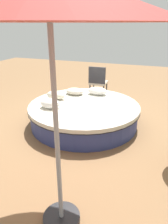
% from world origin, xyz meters
% --- Properties ---
extents(ground_plane, '(16.00, 16.00, 0.00)m').
position_xyz_m(ground_plane, '(0.00, 0.00, 0.00)').
color(ground_plane, olive).
extents(round_bed, '(2.52, 2.52, 0.48)m').
position_xyz_m(round_bed, '(0.00, 0.00, 0.25)').
color(round_bed, navy).
rests_on(round_bed, ground_plane).
extents(throw_pillow_0, '(0.50, 0.31, 0.19)m').
position_xyz_m(throw_pillow_0, '(0.08, 0.79, 0.58)').
color(throw_pillow_0, white).
rests_on(throw_pillow_0, round_bed).
extents(throw_pillow_1, '(0.47, 0.35, 0.16)m').
position_xyz_m(throw_pillow_1, '(-0.47, 0.60, 0.56)').
color(throw_pillow_1, beige).
rests_on(throw_pillow_1, round_bed).
extents(throw_pillow_2, '(0.47, 0.29, 0.20)m').
position_xyz_m(throw_pillow_2, '(-0.77, 0.10, 0.58)').
color(throw_pillow_2, beige).
rests_on(throw_pillow_2, round_bed).
extents(throw_pillow_3, '(0.45, 0.31, 0.21)m').
position_xyz_m(throw_pillow_3, '(-0.61, -0.46, 0.59)').
color(throw_pillow_3, white).
rests_on(throw_pillow_3, round_bed).
extents(patio_chair, '(0.53, 0.51, 0.98)m').
position_xyz_m(patio_chair, '(-0.25, 1.93, 0.56)').
color(patio_chair, '#333338').
rests_on(patio_chair, ground_plane).
extents(patio_umbrella, '(2.07, 2.07, 2.55)m').
position_xyz_m(patio_umbrella, '(0.66, -2.56, 2.34)').
color(patio_umbrella, '#262628').
rests_on(patio_umbrella, ground_plane).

